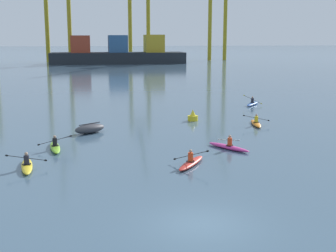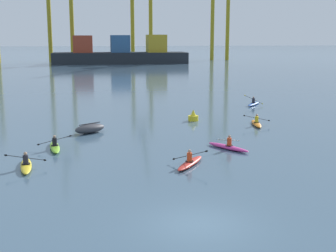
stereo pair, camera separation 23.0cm
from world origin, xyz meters
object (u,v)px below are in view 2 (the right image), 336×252
(gantry_crane_east_mid, at_px, (142,7))
(channel_buoy, at_px, (193,117))
(gantry_crane_east, at_px, (221,3))
(kayak_lime, at_px, (55,147))
(kayak_orange, at_px, (256,123))
(capsized_dinghy, at_px, (90,128))
(kayak_red, at_px, (190,162))
(container_barge, at_px, (120,54))
(kayak_magenta, at_px, (228,147))
(kayak_blue, at_px, (254,103))
(kayak_yellow, at_px, (26,165))

(gantry_crane_east_mid, distance_m, channel_buoy, 109.01)
(gantry_crane_east, xyz_separation_m, kayak_lime, (-43.12, -116.25, -17.99))
(channel_buoy, bearing_deg, gantry_crane_east_mid, 86.51)
(kayak_orange, bearing_deg, capsized_dinghy, -175.67)
(gantry_crane_east_mid, bearing_deg, kayak_red, -94.60)
(gantry_crane_east_mid, bearing_deg, kayak_lime, -98.67)
(container_barge, xyz_separation_m, kayak_red, (-2.07, -106.82, -2.62))
(kayak_orange, xyz_separation_m, kayak_red, (-7.97, -11.15, 0.00))
(gantry_crane_east, xyz_separation_m, capsized_dinghy, (-40.88, -111.35, -17.81))
(container_barge, relative_size, kayak_magenta, 11.75)
(kayak_orange, height_order, kayak_red, kayak_red)
(capsized_dinghy, bearing_deg, gantry_crane_east, 69.84)
(capsized_dinghy, xyz_separation_m, kayak_lime, (-2.24, -4.90, -0.18))
(container_barge, distance_m, kayak_blue, 85.06)
(gantry_crane_east, bearing_deg, gantry_crane_east_mid, 179.69)
(kayak_orange, bearing_deg, gantry_crane_east, 76.16)
(container_barge, distance_m, channel_buoy, 92.83)
(capsized_dinghy, height_order, kayak_red, kayak_red)
(container_barge, xyz_separation_m, capsized_dinghy, (-7.80, -96.71, -2.44))
(kayak_blue, distance_m, kayak_magenta, 20.72)
(container_barge, distance_m, kayak_yellow, 106.55)
(gantry_crane_east, distance_m, kayak_red, 127.72)
(channel_buoy, bearing_deg, kayak_yellow, -133.34)
(gantry_crane_east_mid, bearing_deg, capsized_dinghy, -97.92)
(channel_buoy, distance_m, kayak_magenta, 10.61)
(container_barge, bearing_deg, kayak_orange, -86.47)
(channel_buoy, xyz_separation_m, kayak_magenta, (0.06, -10.61, -0.19))
(capsized_dinghy, height_order, kayak_yellow, kayak_yellow)
(kayak_orange, relative_size, kayak_yellow, 1.00)
(container_barge, distance_m, gantry_crane_east, 39.31)
(gantry_crane_east_mid, distance_m, kayak_blue, 100.64)
(kayak_orange, bearing_deg, kayak_yellow, -149.14)
(gantry_crane_east, height_order, channel_buoy, gantry_crane_east)
(channel_buoy, bearing_deg, kayak_magenta, -89.70)
(kayak_lime, bearing_deg, channel_buoy, 38.28)
(kayak_red, bearing_deg, gantry_crane_east_mid, 85.40)
(capsized_dinghy, bearing_deg, gantry_crane_east_mid, 82.08)
(gantry_crane_east_mid, xyz_separation_m, kayak_magenta, (-6.51, -118.18, -16.55))
(gantry_crane_east, height_order, capsized_dinghy, gantry_crane_east)
(gantry_crane_east, relative_size, kayak_orange, 10.39)
(channel_buoy, bearing_deg, kayak_orange, -31.16)
(gantry_crane_east_mid, bearing_deg, kayak_yellow, -98.93)
(kayak_yellow, bearing_deg, kayak_blue, 45.79)
(capsized_dinghy, bearing_deg, kayak_yellow, -110.56)
(kayak_yellow, relative_size, kayak_magenta, 1.08)
(kayak_blue, distance_m, kayak_yellow, 29.92)
(capsized_dinghy, height_order, kayak_lime, kayak_lime)
(container_barge, distance_m, capsized_dinghy, 97.06)
(container_barge, bearing_deg, kayak_red, -91.11)
(container_barge, height_order, kayak_yellow, container_barge)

